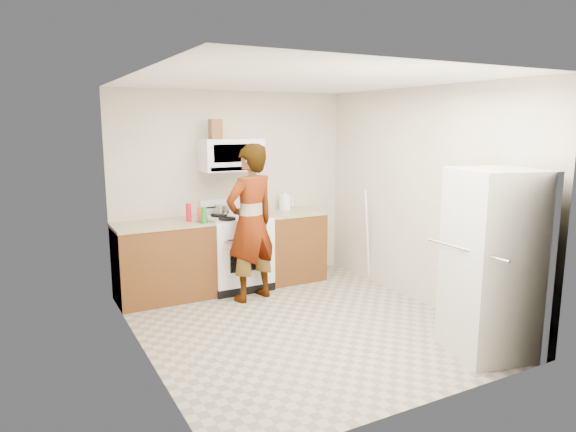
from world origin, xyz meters
TOP-DOWN VIEW (x-y plane):
  - floor at (0.00, 0.00)m, footprint 3.60×3.60m
  - back_wall at (0.00, 1.79)m, footprint 3.20×0.02m
  - right_wall at (1.59, 0.00)m, footprint 0.02×3.60m
  - cabinet_left at (-1.04, 1.49)m, footprint 1.12×0.62m
  - counter_left at (-1.04, 1.49)m, footprint 1.14×0.64m
  - cabinet_right at (0.68, 1.49)m, footprint 0.80×0.62m
  - counter_right at (0.68, 1.49)m, footprint 0.82×0.64m
  - gas_range at (-0.10, 1.48)m, footprint 0.76×0.65m
  - microwave at (-0.10, 1.61)m, footprint 0.76×0.38m
  - person at (-0.12, 0.99)m, footprint 0.77×0.61m
  - fridge at (1.20, -1.39)m, footprint 0.86×0.86m
  - kettle at (0.69, 1.64)m, footprint 0.20×0.20m
  - jug at (-0.32, 1.55)m, footprint 0.14×0.14m
  - saucepan at (-0.23, 1.65)m, footprint 0.25×0.25m
  - tray at (0.07, 1.41)m, footprint 0.26×0.18m
  - bottle_spray at (-0.73, 1.42)m, footprint 0.07×0.07m
  - bottle_hot_sauce at (-0.62, 1.36)m, footprint 0.07×0.07m
  - bottle_green_cap at (-0.61, 1.21)m, footprint 0.07×0.07m
  - pot_lid at (-0.56, 1.30)m, footprint 0.25×0.25m
  - broom at (1.52, 0.89)m, footprint 0.24×0.17m

SIDE VIEW (x-z plane):
  - floor at x=0.00m, z-range 0.00..0.00m
  - cabinet_left at x=-1.04m, z-range 0.00..0.90m
  - cabinet_right at x=0.68m, z-range 0.00..0.90m
  - gas_range at x=-0.10m, z-range -0.08..1.05m
  - broom at x=1.52m, z-range 0.01..1.26m
  - fridge at x=1.20m, z-range 0.00..1.70m
  - counter_left at x=-1.04m, z-range 0.90..0.93m
  - counter_right at x=0.68m, z-range 0.90..0.93m
  - person at x=-0.12m, z-range 0.00..1.86m
  - pot_lid at x=-0.56m, z-range 0.94..0.95m
  - tray at x=0.07m, z-range 0.93..0.98m
  - saucepan at x=-0.23m, z-range 0.95..1.06m
  - bottle_hot_sauce at x=-0.62m, z-range 0.94..1.10m
  - kettle at x=0.69m, z-range 0.94..1.13m
  - bottle_green_cap at x=-0.61m, z-range 0.94..1.13m
  - bottle_spray at x=-0.73m, z-range 0.94..1.15m
  - back_wall at x=0.00m, z-range 0.00..2.50m
  - right_wall at x=1.59m, z-range 0.00..2.50m
  - microwave at x=-0.10m, z-range 1.50..1.90m
  - jug at x=-0.32m, z-range 1.90..2.14m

